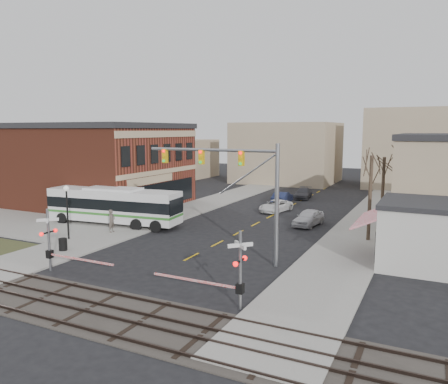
# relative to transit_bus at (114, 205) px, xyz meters

# --- Properties ---
(ground) EXTENTS (160.00, 160.00, 0.00)m
(ground) POSITION_rel_transit_bus_xyz_m (11.79, -7.84, -1.88)
(ground) COLOR black
(ground) RESTS_ON ground
(sidewalk_west) EXTENTS (5.00, 60.00, 0.12)m
(sidewalk_west) POSITION_rel_transit_bus_xyz_m (2.29, 12.16, -1.82)
(sidewalk_west) COLOR gray
(sidewalk_west) RESTS_ON ground
(sidewalk_east) EXTENTS (5.00, 60.00, 0.12)m
(sidewalk_east) POSITION_rel_transit_bus_xyz_m (21.29, 12.16, -1.82)
(sidewalk_east) COLOR gray
(sidewalk_east) RESTS_ON ground
(plaza_west) EXTENTS (20.00, 10.00, 0.11)m
(plaza_west) POSITION_rel_transit_bus_xyz_m (-10.21, -2.84, -1.83)
(plaza_west) COLOR gray
(plaza_west) RESTS_ON ground
(ballast_strip) EXTENTS (160.00, 5.00, 0.06)m
(ballast_strip) POSITION_rel_transit_bus_xyz_m (11.79, -15.84, -1.85)
(ballast_strip) COLOR #332D28
(ballast_strip) RESTS_ON ground
(rail_tracks) EXTENTS (160.00, 3.91, 0.14)m
(rail_tracks) POSITION_rel_transit_bus_xyz_m (11.79, -15.84, -1.76)
(rail_tracks) COLOR #2D231E
(rail_tracks) RESTS_ON ground
(brick_building) EXTENTS (30.40, 15.40, 9.60)m
(brick_building) POSITION_rel_transit_bus_xyz_m (-15.20, 8.16, 2.93)
(brick_building) COLOR brown
(brick_building) RESTS_ON ground
(awning_shop) EXTENTS (9.74, 6.20, 4.30)m
(awning_shop) POSITION_rel_transit_bus_xyz_m (27.76, -0.84, 0.28)
(awning_shop) COLOR beige
(awning_shop) RESTS_ON ground
(tree_east_a) EXTENTS (0.28, 0.28, 6.75)m
(tree_east_a) POSITION_rel_transit_bus_xyz_m (22.29, 4.16, 1.61)
(tree_east_a) COLOR #382B21
(tree_east_a) RESTS_ON sidewalk_east
(tree_east_b) EXTENTS (0.28, 0.28, 6.30)m
(tree_east_b) POSITION_rel_transit_bus_xyz_m (22.59, 10.16, 1.39)
(tree_east_b) COLOR #382B21
(tree_east_b) RESTS_ON sidewalk_east
(tree_east_c) EXTENTS (0.28, 0.28, 7.20)m
(tree_east_c) POSITION_rel_transit_bus_xyz_m (22.79, 18.16, 1.84)
(tree_east_c) COLOR #382B21
(tree_east_c) RESTS_ON sidewalk_east
(transit_bus) EXTENTS (13.20, 4.19, 3.34)m
(transit_bus) POSITION_rel_transit_bus_xyz_m (0.00, 0.00, 0.00)
(transit_bus) COLOR silver
(transit_bus) RESTS_ON ground
(traffic_signal_mast) EXTENTS (9.74, 0.30, 8.00)m
(traffic_signal_mast) POSITION_rel_transit_bus_xyz_m (15.10, -5.19, 3.85)
(traffic_signal_mast) COLOR gray
(traffic_signal_mast) RESTS_ON ground
(rr_crossing_west) EXTENTS (5.60, 1.36, 4.00)m
(rr_crossing_west) POSITION_rel_transit_bus_xyz_m (5.75, -12.40, 0.09)
(rr_crossing_west) COLOR gray
(rr_crossing_west) RESTS_ON ground
(rr_crossing_east) EXTENTS (5.60, 1.36, 4.00)m
(rr_crossing_east) POSITION_rel_transit_bus_xyz_m (18.12, -12.60, 0.09)
(rr_crossing_east) COLOR gray
(rr_crossing_east) RESTS_ON ground
(street_lamp) EXTENTS (0.44, 0.44, 4.33)m
(street_lamp) POSITION_rel_transit_bus_xyz_m (0.52, -6.18, 1.34)
(street_lamp) COLOR black
(street_lamp) RESTS_ON sidewalk_west
(trash_bin) EXTENTS (0.60, 0.60, 0.89)m
(trash_bin) POSITION_rel_transit_bus_xyz_m (2.71, -8.86, -1.31)
(trash_bin) COLOR black
(trash_bin) RESTS_ON sidewalk_west
(car_a) EXTENTS (2.31, 4.62, 1.51)m
(car_a) POSITION_rel_transit_bus_xyz_m (16.44, 7.75, -1.12)
(car_a) COLOR #B1B0B5
(car_a) RESTS_ON ground
(car_b) EXTENTS (1.78, 4.55, 1.47)m
(car_b) POSITION_rel_transit_bus_xyz_m (10.37, 18.15, -1.14)
(car_b) COLOR #19203F
(car_b) RESTS_ON ground
(car_c) EXTENTS (2.93, 4.93, 1.28)m
(car_c) POSITION_rel_transit_bus_xyz_m (11.39, 12.95, -1.24)
(car_c) COLOR silver
(car_c) RESTS_ON ground
(car_d) EXTENTS (2.32, 4.77, 1.34)m
(car_d) POSITION_rel_transit_bus_xyz_m (11.45, 23.35, -1.21)
(car_d) COLOR #45454A
(car_d) RESTS_ON ground
(pedestrian_near) EXTENTS (0.51, 0.74, 1.97)m
(pedestrian_near) POSITION_rel_transit_bus_xyz_m (2.08, -2.78, -0.78)
(pedestrian_near) COLOR #524841
(pedestrian_near) RESTS_ON sidewalk_west
(pedestrian_far) EXTENTS (1.08, 1.01, 1.78)m
(pedestrian_far) POSITION_rel_transit_bus_xyz_m (2.30, 0.04, -0.87)
(pedestrian_far) COLOR #323156
(pedestrian_far) RESTS_ON sidewalk_west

